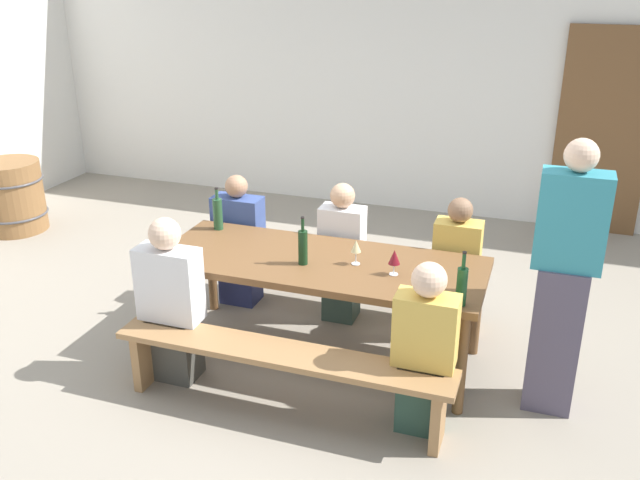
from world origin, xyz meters
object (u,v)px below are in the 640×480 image
at_px(wooden_door, 603,133).
at_px(wine_bottle_2, 462,285).
at_px(wine_bottle_0, 218,213).
at_px(wine_bottle_1, 303,246).
at_px(seated_guest_far_1, 342,256).
at_px(bench_far, 350,269).
at_px(bench_near, 281,363).
at_px(seated_guest_far_2, 455,273).
at_px(seated_guest_near_1, 424,352).
at_px(wine_glass_2, 356,247).
at_px(wine_glass_1, 394,258).
at_px(tasting_table, 320,269).
at_px(wine_glass_0, 427,277).
at_px(seated_guest_near_0, 171,304).
at_px(wine_barrel, 12,196).
at_px(seated_guest_far_0, 239,244).

relative_size(wooden_door, wine_bottle_2, 6.02).
height_order(wooden_door, wine_bottle_0, wooden_door).
relative_size(wine_bottle_1, seated_guest_far_1, 0.30).
relative_size(bench_far, seated_guest_far_1, 1.93).
xyz_separation_m(bench_far, wine_bottle_1, (-0.09, -0.84, 0.52)).
relative_size(bench_near, wine_bottle_0, 6.53).
bearing_deg(seated_guest_far_2, wine_bottle_2, 9.42).
height_order(seated_guest_near_1, seated_guest_far_2, seated_guest_far_2).
height_order(wine_bottle_2, seated_guest_far_1, seated_guest_far_1).
xyz_separation_m(bench_far, wine_glass_2, (0.25, -0.73, 0.52)).
bearing_deg(wine_glass_1, bench_near, -128.53).
bearing_deg(wooden_door, bench_near, -115.24).
distance_m(wooden_door, bench_far, 3.24).
xyz_separation_m(tasting_table, wine_bottle_1, (-0.09, -0.10, 0.20)).
bearing_deg(wine_glass_0, wine_glass_2, 151.13).
distance_m(seated_guest_near_0, wine_barrel, 3.58).
bearing_deg(seated_guest_near_0, wooden_door, -35.32).
relative_size(wine_glass_2, seated_guest_far_0, 0.16).
height_order(wine_glass_2, seated_guest_far_2, seated_guest_far_2).
height_order(seated_guest_far_0, wine_barrel, seated_guest_far_0).
bearing_deg(seated_guest_far_1, wine_barrel, -100.56).
bearing_deg(seated_guest_far_0, wine_barrel, -103.59).
xyz_separation_m(wine_bottle_0, seated_guest_far_2, (1.79, 0.29, -0.35)).
xyz_separation_m(bench_near, wine_glass_2, (0.25, 0.75, 0.52)).
bearing_deg(wine_bottle_0, seated_guest_near_0, -84.48).
xyz_separation_m(bench_far, seated_guest_near_0, (-0.85, -1.33, 0.19)).
height_order(wooden_door, bench_near, wooden_door).
bearing_deg(seated_guest_far_2, wooden_door, 158.97).
relative_size(bench_far, seated_guest_far_0, 1.97).
distance_m(bench_near, wine_bottle_1, 0.83).
height_order(seated_guest_far_1, seated_guest_far_2, seated_guest_far_1).
height_order(wooden_door, bench_far, wooden_door).
xyz_separation_m(seated_guest_far_0, seated_guest_far_2, (1.77, 0.00, 0.01)).
bearing_deg(bench_near, seated_guest_far_2, 57.09).
relative_size(wine_bottle_1, wine_glass_2, 1.93).
distance_m(wine_glass_1, seated_guest_near_1, 0.71).
xyz_separation_m(wooden_door, seated_guest_near_0, (-2.74, -3.87, -0.50)).
relative_size(wine_bottle_2, wine_glass_2, 1.96).
xyz_separation_m(tasting_table, wine_barrel, (-3.87, 1.31, -0.31)).
distance_m(wine_bottle_0, wine_glass_0, 1.82).
bearing_deg(seated_guest_far_1, wooden_door, 144.50).
height_order(wine_bottle_2, seated_guest_near_0, seated_guest_near_0).
xyz_separation_m(tasting_table, wine_glass_1, (0.54, -0.06, 0.19)).
relative_size(seated_guest_far_0, seated_guest_far_1, 0.98).
height_order(wine_bottle_2, seated_guest_near_1, seated_guest_near_1).
distance_m(wine_bottle_0, seated_guest_far_2, 1.85).
height_order(wine_bottle_2, seated_guest_far_2, seated_guest_far_2).
bearing_deg(wine_glass_2, seated_guest_far_0, 153.59).
bearing_deg(wine_glass_2, bench_far, 109.23).
bearing_deg(wine_glass_0, wine_barrel, 161.18).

